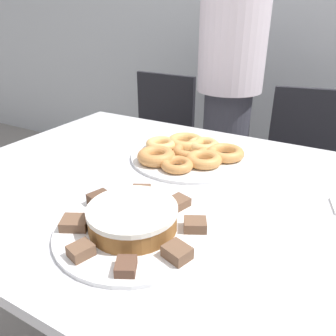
{
  "coord_description": "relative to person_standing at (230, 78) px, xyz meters",
  "views": [
    {
      "loc": [
        0.37,
        -0.72,
        1.19
      ],
      "look_at": [
        -0.03,
        -0.02,
        0.8
      ],
      "focal_mm": 35.0,
      "sensor_mm": 36.0,
      "label": 1
    }
  ],
  "objects": [
    {
      "name": "plate_cake",
      "position": [
        0.19,
        -1.12,
        -0.15
      ],
      "size": [
        0.35,
        0.35,
        0.01
      ],
      "color": "white",
      "rests_on": "table"
    },
    {
      "name": "donut_4",
      "position": [
        0.13,
        -0.81,
        -0.13
      ],
      "size": [
        0.1,
        0.1,
        0.03
      ],
      "color": "#C68447",
      "rests_on": "plate_donuts"
    },
    {
      "name": "frosted_cake",
      "position": [
        0.19,
        -1.12,
        -0.12
      ],
      "size": [
        0.2,
        0.2,
        0.05
      ],
      "color": "brown",
      "rests_on": "plate_cake"
    },
    {
      "name": "donut_0",
      "position": [
        0.12,
        -0.69,
        -0.13
      ],
      "size": [
        0.12,
        0.12,
        0.03
      ],
      "color": "#C68447",
      "rests_on": "plate_donuts"
    },
    {
      "name": "lamington_7",
      "position": [
        0.32,
        -1.16,
        -0.13
      ],
      "size": [
        0.06,
        0.06,
        0.03
      ],
      "rotation": [
        0.0,
        0.0,
        5.98
      ],
      "color": "brown",
      "rests_on": "plate_cake"
    },
    {
      "name": "donut_5",
      "position": [
        0.18,
        -0.73,
        -0.13
      ],
      "size": [
        0.11,
        0.11,
        0.03
      ],
      "color": "#D18E4C",
      "rests_on": "plate_donuts"
    },
    {
      "name": "lamington_6",
      "position": [
        0.25,
        -1.24,
        -0.13
      ],
      "size": [
        0.05,
        0.06,
        0.02
      ],
      "rotation": [
        0.0,
        0.0,
        5.19
      ],
      "color": "brown",
      "rests_on": "plate_cake"
    },
    {
      "name": "office_chair_right",
      "position": [
        0.44,
        -0.04,
        -0.49
      ],
      "size": [
        0.52,
        0.52,
        0.86
      ],
      "rotation": [
        0.0,
        0.0,
        0.19
      ],
      "color": "black",
      "rests_on": "ground_plane"
    },
    {
      "name": "table",
      "position": [
        0.19,
        -0.89,
        -0.24
      ],
      "size": [
        1.43,
        1.01,
        0.74
      ],
      "color": "silver",
      "rests_on": "ground_plane"
    },
    {
      "name": "lamington_2",
      "position": [
        0.13,
        -1.01,
        -0.13
      ],
      "size": [
        0.07,
        0.07,
        0.03
      ],
      "rotation": [
        0.0,
        0.0,
        2.05
      ],
      "color": "brown",
      "rests_on": "plate_cake"
    },
    {
      "name": "person_standing",
      "position": [
        0.0,
        0.0,
        0.0
      ],
      "size": [
        0.33,
        0.33,
        1.69
      ],
      "color": "#383842",
      "rests_on": "ground_plane"
    },
    {
      "name": "lamington_5",
      "position": [
        0.15,
        -1.25,
        -0.13
      ],
      "size": [
        0.05,
        0.06,
        0.02
      ],
      "rotation": [
        0.0,
        0.0,
        4.41
      ],
      "color": "brown",
      "rests_on": "plate_cake"
    },
    {
      "name": "lamington_0",
      "position": [
        0.31,
        -1.06,
        -0.13
      ],
      "size": [
        0.06,
        0.06,
        0.02
      ],
      "rotation": [
        0.0,
        0.0,
        0.48
      ],
      "color": "brown",
      "rests_on": "plate_cake"
    },
    {
      "name": "plate_donuts",
      "position": [
        0.12,
        -0.69,
        -0.15
      ],
      "size": [
        0.4,
        0.4,
        0.01
      ],
      "color": "white",
      "rests_on": "table"
    },
    {
      "name": "donut_1",
      "position": [
        0.07,
        -0.62,
        -0.12
      ],
      "size": [
        0.13,
        0.13,
        0.04
      ],
      "color": "tan",
      "rests_on": "plate_donuts"
    },
    {
      "name": "donut_3",
      "position": [
        0.05,
        -0.79,
        -0.12
      ],
      "size": [
        0.12,
        0.12,
        0.04
      ],
      "color": "#C68447",
      "rests_on": "plate_donuts"
    },
    {
      "name": "office_chair_left",
      "position": [
        -0.44,
        -0.03,
        -0.49
      ],
      "size": [
        0.46,
        0.46,
        0.86
      ],
      "rotation": [
        0.0,
        0.0,
        -0.04
      ],
      "color": "black",
      "rests_on": "ground_plane"
    },
    {
      "name": "donut_6",
      "position": [
        0.23,
        -0.65,
        -0.13
      ],
      "size": [
        0.12,
        0.12,
        0.03
      ],
      "color": "#D18E4C",
      "rests_on": "plate_donuts"
    },
    {
      "name": "donut_2",
      "position": [
        0.0,
        -0.69,
        -0.13
      ],
      "size": [
        0.11,
        0.11,
        0.03
      ],
      "color": "#E5AD66",
      "rests_on": "plate_donuts"
    },
    {
      "name": "lamington_3",
      "position": [
        0.06,
        -1.08,
        -0.13
      ],
      "size": [
        0.07,
        0.07,
        0.03
      ],
      "rotation": [
        0.0,
        0.0,
        2.84
      ],
      "color": "#513828",
      "rests_on": "plate_cake"
    },
    {
      "name": "lamington_4",
      "position": [
        0.07,
        -1.19,
        -0.13
      ],
      "size": [
        0.08,
        0.07,
        0.02
      ],
      "rotation": [
        0.0,
        0.0,
        3.62
      ],
      "color": "brown",
      "rests_on": "plate_cake"
    },
    {
      "name": "donut_7",
      "position": [
        0.14,
        -0.62,
        -0.12
      ],
      "size": [
        0.11,
        0.11,
        0.03
      ],
      "color": "#E5AD66",
      "rests_on": "plate_donuts"
    },
    {
      "name": "lamington_1",
      "position": [
        0.23,
        -1.0,
        -0.13
      ],
      "size": [
        0.06,
        0.06,
        0.02
      ],
      "rotation": [
        0.0,
        0.0,
        1.27
      ],
      "color": "brown",
      "rests_on": "plate_cake"
    }
  ]
}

